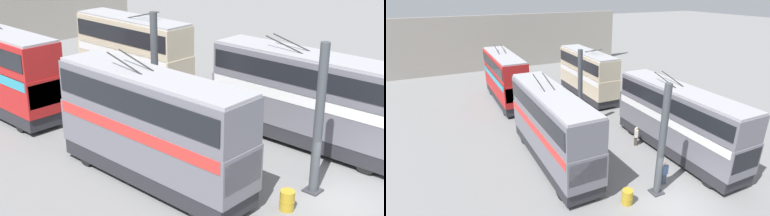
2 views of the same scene
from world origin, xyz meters
TOP-DOWN VIEW (x-y plane):
  - ground_plane at (0.00, 0.00)m, footprint 240.00×240.00m
  - support_column_near at (1.39, 0.00)m, footprint 0.73×0.73m
  - support_column_far at (11.71, 0.00)m, footprint 0.73×0.73m
  - bus_left_near at (4.59, -4.31)m, footprint 11.08×2.54m
  - bus_left_far at (18.58, -4.31)m, footprint 9.47×2.54m
  - bus_right_near at (7.31, 4.31)m, footprint 10.55×2.54m
  - bus_right_far at (20.77, 4.31)m, footprint 9.84×2.54m
  - person_aisle_midway at (8.06, 1.10)m, footprint 0.34×0.47m
  - person_by_right_row at (9.79, 2.13)m, footprint 0.44×0.48m
  - person_by_left_row at (6.79, -2.41)m, footprint 0.48×0.41m
  - person_aisle_foreground at (1.89, -0.94)m, footprint 0.24×0.42m
  - oil_drum at (1.35, 2.15)m, footprint 0.66×0.66m

SIDE VIEW (x-z plane):
  - ground_plane at x=0.00m, z-range 0.00..0.00m
  - oil_drum at x=1.35m, z-range 0.00..0.89m
  - person_by_left_row at x=6.79m, z-range 0.03..1.58m
  - person_aisle_foreground at x=1.89m, z-range 0.04..1.61m
  - person_by_right_row at x=9.79m, z-range 0.04..1.64m
  - person_aisle_midway at x=8.06m, z-range 0.04..1.67m
  - bus_left_near at x=4.59m, z-range 0.04..5.70m
  - bus_left_far at x=18.58m, z-range 0.02..5.76m
  - bus_right_far at x=20.77m, z-range 0.05..5.87m
  - bus_right_near at x=7.31m, z-range 0.04..5.92m
  - support_column_near at x=1.39m, z-range -0.12..6.75m
  - support_column_far at x=11.71m, z-range -0.12..6.75m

